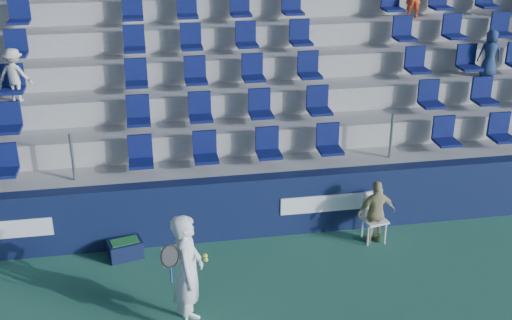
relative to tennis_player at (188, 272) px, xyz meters
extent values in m
cube|color=#10193C|center=(1.19, 2.51, -0.34)|extent=(24.00, 0.30, 1.20)
cube|color=white|center=(2.69, 2.35, -0.32)|extent=(1.60, 0.02, 0.34)
cube|color=#A0A09B|center=(1.19, 3.08, -0.34)|extent=(24.00, 0.85, 1.20)
cube|color=#A0A09B|center=(1.19, 3.93, -0.09)|extent=(24.00, 0.85, 1.70)
cube|color=#A0A09B|center=(1.19, 4.78, 0.16)|extent=(24.00, 0.85, 2.20)
cube|color=#A0A09B|center=(1.19, 5.63, 0.41)|extent=(24.00, 0.85, 2.70)
cube|color=#A0A09B|center=(1.19, 6.48, 0.66)|extent=(24.00, 0.85, 3.20)
cube|color=#A0A09B|center=(1.19, 7.33, 0.91)|extent=(24.00, 0.85, 3.70)
cube|color=#A0A09B|center=(1.19, 8.18, 1.16)|extent=(24.00, 0.85, 4.20)
cube|color=#A0A09B|center=(1.19, 9.03, 1.41)|extent=(24.00, 0.85, 4.70)
cube|color=#A0A09B|center=(1.19, 9.88, 1.66)|extent=(24.00, 0.85, 5.20)
cube|color=#0C134A|center=(1.19, 3.08, 0.61)|extent=(16.05, 0.50, 0.70)
cube|color=#0C134A|center=(1.19, 3.93, 1.11)|extent=(16.05, 0.50, 0.70)
cube|color=#0C134A|center=(1.19, 4.78, 1.61)|extent=(16.05, 0.50, 0.70)
cube|color=#0C134A|center=(1.19, 5.63, 2.11)|extent=(16.05, 0.50, 0.70)
cube|color=#0C134A|center=(1.19, 6.48, 2.61)|extent=(16.05, 0.50, 0.70)
imported|color=navy|center=(7.05, 4.73, 1.77)|extent=(0.55, 0.40, 1.03)
imported|color=beige|center=(-2.93, 4.73, 1.78)|extent=(0.76, 0.59, 1.04)
imported|color=silver|center=(0.00, 0.00, 0.00)|extent=(0.56, 0.75, 1.88)
cylinder|color=navy|center=(-0.25, -0.25, 0.16)|extent=(0.03, 0.03, 0.28)
torus|color=black|center=(-0.25, -0.25, 0.46)|extent=(0.30, 0.17, 0.28)
plane|color=#262626|center=(-0.25, -0.25, 0.46)|extent=(0.30, 0.16, 0.29)
sphere|color=#BDCE30|center=(0.25, -0.20, 0.31)|extent=(0.07, 0.07, 0.07)
sphere|color=#BDCE30|center=(0.25, -0.14, 0.34)|extent=(0.07, 0.07, 0.07)
cube|color=white|center=(3.57, 1.91, -0.51)|extent=(0.48, 0.48, 0.04)
cube|color=white|center=(3.57, 2.10, -0.26)|extent=(0.41, 0.12, 0.51)
cylinder|color=white|center=(3.41, 1.74, -0.74)|extent=(0.03, 0.03, 0.41)
cylinder|color=white|center=(3.74, 1.74, -0.74)|extent=(0.03, 0.03, 0.41)
cylinder|color=white|center=(3.41, 2.07, -0.74)|extent=(0.03, 0.03, 0.41)
cylinder|color=white|center=(3.74, 2.07, -0.74)|extent=(0.03, 0.03, 0.41)
imported|color=tan|center=(3.57, 1.86, -0.32)|extent=(0.73, 0.33, 1.24)
cube|color=black|center=(-0.99, 2.11, -0.78)|extent=(0.66, 0.52, 0.32)
cube|color=#1E662D|center=(-0.99, 2.11, -0.71)|extent=(0.53, 0.39, 0.19)
camera|label=1|loc=(-0.38, -7.98, 5.27)|focal=45.00mm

